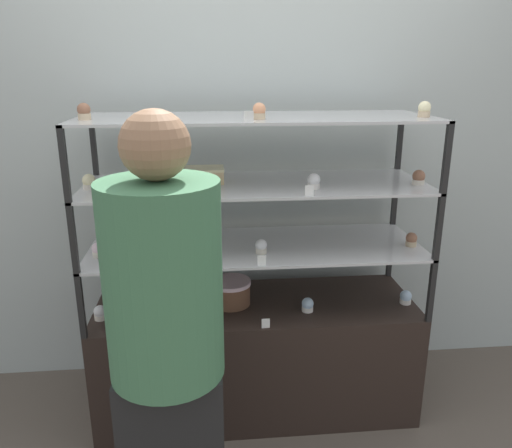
# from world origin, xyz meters

# --- Properties ---
(ground_plane) EXTENTS (20.00, 20.00, 0.00)m
(ground_plane) POSITION_xyz_m (0.00, 0.00, 0.00)
(ground_plane) COLOR brown
(back_wall) EXTENTS (8.00, 0.05, 2.60)m
(back_wall) POSITION_xyz_m (0.00, 0.42, 1.30)
(back_wall) COLOR #A8B2AD
(back_wall) RESTS_ON ground_plane
(display_base) EXTENTS (1.53, 0.54, 0.57)m
(display_base) POSITION_xyz_m (0.00, 0.00, 0.29)
(display_base) COLOR black
(display_base) RESTS_ON ground_plane
(display_riser_lower) EXTENTS (1.53, 0.54, 0.30)m
(display_riser_lower) POSITION_xyz_m (0.00, 0.00, 0.85)
(display_riser_lower) COLOR black
(display_riser_lower) RESTS_ON display_base
(display_riser_middle) EXTENTS (1.53, 0.54, 0.30)m
(display_riser_middle) POSITION_xyz_m (0.00, 0.00, 1.15)
(display_riser_middle) COLOR black
(display_riser_middle) RESTS_ON display_riser_lower
(display_riser_upper) EXTENTS (1.53, 0.54, 0.30)m
(display_riser_upper) POSITION_xyz_m (0.00, 0.00, 1.45)
(display_riser_upper) COLOR black
(display_riser_upper) RESTS_ON display_riser_middle
(layer_cake_centerpiece) EXTENTS (0.19, 0.19, 0.12)m
(layer_cake_centerpiece) POSITION_xyz_m (-0.12, -0.00, 0.63)
(layer_cake_centerpiece) COLOR brown
(layer_cake_centerpiece) RESTS_ON display_base
(sheet_cake_frosted) EXTENTS (0.22, 0.14, 0.07)m
(sheet_cake_frosted) POSITION_xyz_m (-0.25, 0.05, 1.20)
(sheet_cake_frosted) COLOR #DBBC84
(sheet_cake_frosted) RESTS_ON display_riser_middle
(cupcake_0) EXTENTS (0.06, 0.06, 0.07)m
(cupcake_0) POSITION_xyz_m (-0.72, -0.10, 0.60)
(cupcake_0) COLOR beige
(cupcake_0) RESTS_ON display_base
(cupcake_1) EXTENTS (0.06, 0.06, 0.07)m
(cupcake_1) POSITION_xyz_m (0.23, -0.11, 0.60)
(cupcake_1) COLOR white
(cupcake_1) RESTS_ON display_base
(cupcake_2) EXTENTS (0.06, 0.06, 0.07)m
(cupcake_2) POSITION_xyz_m (0.72, -0.08, 0.60)
(cupcake_2) COLOR white
(cupcake_2) RESTS_ON display_base
(price_tag_0) EXTENTS (0.04, 0.00, 0.04)m
(price_tag_0) POSITION_xyz_m (0.02, -0.25, 0.59)
(price_tag_0) COLOR white
(price_tag_0) RESTS_ON display_base
(cupcake_3) EXTENTS (0.05, 0.05, 0.06)m
(cupcake_3) POSITION_xyz_m (-0.70, -0.08, 0.90)
(cupcake_3) COLOR beige
(cupcake_3) RESTS_ON display_riser_lower
(cupcake_4) EXTENTS (0.05, 0.05, 0.06)m
(cupcake_4) POSITION_xyz_m (0.01, -0.11, 0.90)
(cupcake_4) COLOR beige
(cupcake_4) RESTS_ON display_riser_lower
(cupcake_5) EXTENTS (0.05, 0.05, 0.06)m
(cupcake_5) POSITION_xyz_m (0.72, -0.08, 0.90)
(cupcake_5) COLOR #CCB28C
(cupcake_5) RESTS_ON display_riser_lower
(price_tag_1) EXTENTS (0.04, 0.00, 0.04)m
(price_tag_1) POSITION_xyz_m (-0.00, -0.25, 0.89)
(price_tag_1) COLOR white
(price_tag_1) RESTS_ON display_riser_lower
(cupcake_6) EXTENTS (0.06, 0.06, 0.07)m
(cupcake_6) POSITION_xyz_m (-0.72, -0.04, 1.20)
(cupcake_6) COLOR beige
(cupcake_6) RESTS_ON display_riser_middle
(cupcake_7) EXTENTS (0.06, 0.06, 0.07)m
(cupcake_7) POSITION_xyz_m (0.24, -0.12, 1.20)
(cupcake_7) COLOR white
(cupcake_7) RESTS_ON display_riser_middle
(cupcake_8) EXTENTS (0.06, 0.06, 0.07)m
(cupcake_8) POSITION_xyz_m (0.72, -0.09, 1.20)
(cupcake_8) COLOR beige
(cupcake_8) RESTS_ON display_riser_middle
(price_tag_2) EXTENTS (0.04, 0.00, 0.04)m
(price_tag_2) POSITION_xyz_m (0.19, -0.25, 1.19)
(price_tag_2) COLOR white
(price_tag_2) RESTS_ON display_riser_middle
(cupcake_9) EXTENTS (0.05, 0.05, 0.07)m
(cupcake_9) POSITION_xyz_m (-0.70, -0.08, 1.49)
(cupcake_9) COLOR #CCB28C
(cupcake_9) RESTS_ON display_riser_upper
(cupcake_10) EXTENTS (0.05, 0.05, 0.07)m
(cupcake_10) POSITION_xyz_m (0.00, -0.14, 1.49)
(cupcake_10) COLOR #CCB28C
(cupcake_10) RESTS_ON display_riser_upper
(cupcake_11) EXTENTS (0.05, 0.05, 0.07)m
(cupcake_11) POSITION_xyz_m (0.71, -0.11, 1.49)
(cupcake_11) COLOR #CCB28C
(cupcake_11) RESTS_ON display_riser_upper
(price_tag_3) EXTENTS (0.04, 0.00, 0.04)m
(price_tag_3) POSITION_xyz_m (-0.05, -0.25, 1.48)
(price_tag_3) COLOR white
(price_tag_3) RESTS_ON display_riser_upper
(customer_figure) EXTENTS (0.36, 0.36, 1.56)m
(customer_figure) POSITION_xyz_m (-0.36, -0.76, 0.83)
(customer_figure) COLOR black
(customer_figure) RESTS_ON ground_plane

